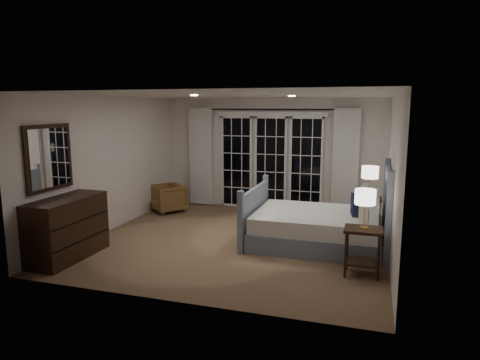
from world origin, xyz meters
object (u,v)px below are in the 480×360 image
(bed, at_px, (321,226))
(nightstand_left, at_px, (363,244))
(armchair, at_px, (168,198))
(nightstand_right, at_px, (368,209))
(dresser, at_px, (67,228))
(lamp_right, at_px, (370,173))
(lamp_left, at_px, (365,198))

(bed, height_order, nightstand_left, bed)
(armchair, bearing_deg, nightstand_right, 37.19)
(nightstand_left, relative_size, dresser, 0.50)
(bed, xyz_separation_m, lamp_right, (0.74, 1.19, 0.76))
(lamp_left, bearing_deg, lamp_right, 89.05)
(nightstand_right, xyz_separation_m, dresser, (-4.39, -2.98, 0.07))
(nightstand_left, xyz_separation_m, dresser, (-4.35, -0.64, 0.03))
(nightstand_left, height_order, lamp_left, lamp_left)
(lamp_left, bearing_deg, nightstand_left, 90.00)
(dresser, bearing_deg, lamp_left, 8.36)
(nightstand_left, relative_size, nightstand_right, 1.08)
(armchair, bearing_deg, dresser, -53.26)
(bed, xyz_separation_m, dresser, (-3.64, -1.80, 0.14))
(nightstand_right, distance_m, armchair, 4.26)
(lamp_right, relative_size, armchair, 0.89)
(lamp_left, xyz_separation_m, lamp_right, (0.04, 2.34, -0.00))
(bed, bearing_deg, lamp_left, -58.61)
(nightstand_right, bearing_deg, dresser, -145.81)
(armchair, xyz_separation_m, dresser, (-0.13, -3.13, 0.17))
(armchair, relative_size, dresser, 0.50)
(nightstand_right, xyz_separation_m, lamp_left, (-0.04, -2.34, 0.69))
(lamp_left, xyz_separation_m, armchair, (-4.22, 2.49, -0.79))
(lamp_right, bearing_deg, armchair, 178.07)
(nightstand_left, xyz_separation_m, armchair, (-4.22, 2.49, -0.14))
(nightstand_left, height_order, lamp_right, lamp_right)
(nightstand_right, distance_m, lamp_left, 2.44)
(lamp_left, bearing_deg, bed, 121.39)
(nightstand_right, distance_m, lamp_right, 0.69)
(nightstand_left, distance_m, dresser, 4.40)
(nightstand_right, bearing_deg, lamp_left, -90.95)
(lamp_right, distance_m, dresser, 5.34)
(dresser, bearing_deg, nightstand_left, 8.36)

